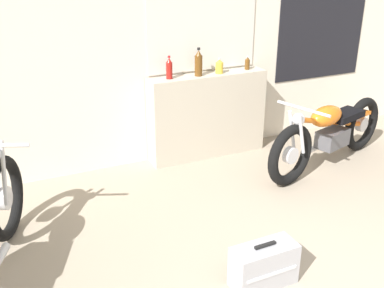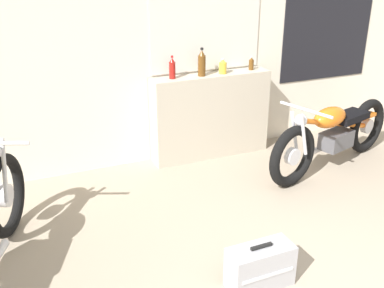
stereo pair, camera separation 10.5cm
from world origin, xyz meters
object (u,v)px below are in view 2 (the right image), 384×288
at_px(hard_case_silver, 260,267).
at_px(motorcycle_orange, 333,134).
at_px(bottle_center, 223,67).
at_px(bottle_right_center, 251,64).
at_px(bottle_leftmost, 172,69).
at_px(bottle_left_center, 202,63).

bearing_deg(hard_case_silver, motorcycle_orange, 37.93).
distance_m(bottle_center, bottle_right_center, 0.39).
height_order(bottle_leftmost, bottle_right_center, bottle_leftmost).
height_order(bottle_leftmost, bottle_center, bottle_leftmost).
relative_size(bottle_leftmost, bottle_right_center, 1.57).
height_order(bottle_left_center, bottle_right_center, bottle_left_center).
distance_m(bottle_leftmost, bottle_center, 0.61).
bearing_deg(bottle_center, bottle_right_center, 3.86).
bearing_deg(bottle_leftmost, bottle_left_center, -3.40).
xyz_separation_m(bottle_leftmost, motorcycle_orange, (1.59, -0.86, -0.71)).
distance_m(bottle_center, motorcycle_orange, 1.46).
height_order(bottle_center, hard_case_silver, bottle_center).
xyz_separation_m(bottle_leftmost, bottle_left_center, (0.35, -0.02, 0.03)).
xyz_separation_m(bottle_left_center, bottle_right_center, (0.66, 0.03, -0.07)).
distance_m(bottle_leftmost, bottle_left_center, 0.35).
distance_m(motorcycle_orange, hard_case_silver, 2.30).
bearing_deg(bottle_leftmost, bottle_right_center, 0.43).
bearing_deg(bottle_leftmost, bottle_center, -1.78).
height_order(bottle_leftmost, motorcycle_orange, bottle_leftmost).
relative_size(bottle_left_center, motorcycle_orange, 0.16).
xyz_separation_m(bottle_leftmost, bottle_right_center, (1.00, 0.01, -0.04)).
relative_size(motorcycle_orange, hard_case_silver, 4.15).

